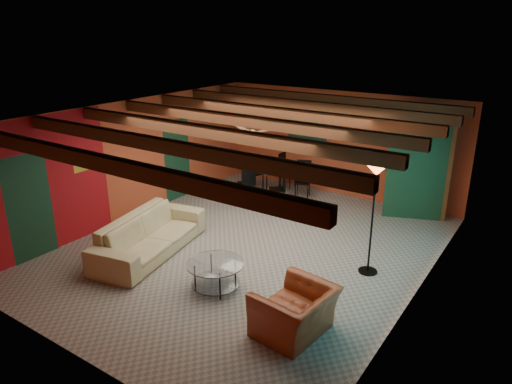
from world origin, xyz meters
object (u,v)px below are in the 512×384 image
Objects in this scene: sofa at (150,235)px; armchair at (295,312)px; armoire at (420,170)px; floor_lamp at (372,219)px; vase at (274,156)px; potted_plant at (427,112)px; dining_table at (274,178)px; coffee_table at (215,276)px.

sofa is 3.68m from armchair.
sofa is at bearing -148.44° from armoire.
sofa is at bearing -156.71° from floor_lamp.
floor_lamp is at bearing -34.97° from vase.
armchair is at bearing -95.54° from floor_lamp.
potted_plant is (0.00, 0.00, 1.32)m from armoire.
sofa is 4.23m from vase.
vase is at bearing -138.82° from armchair.
dining_table reaches higher than armchair.
coffee_table is at bearing -109.04° from potted_plant.
armchair is 2.42m from floor_lamp.
floor_lamp is 4.39m from vase.
potted_plant reaches higher than dining_table.
vase is (-3.49, -0.77, -0.04)m from armoire.
armchair is 0.53× the size of floor_lamp.
armoire is 3.29m from floor_lamp.
vase reaches higher than sofa.
armchair reaches higher than coffee_table.
armoire is 4.99× the size of potted_plant.
vase is at bearing 145.03° from floor_lamp.
dining_table is 0.90× the size of floor_lamp.
sofa is 15.00× the size of vase.
armchair is 0.50× the size of armoire.
sofa is 1.19× the size of armoire.
sofa is 6.52m from potted_plant.
floor_lamp reaches higher than sofa.
armchair is 1.74m from coffee_table.
dining_table is 4.23× the size of potted_plant.
coffee_table is 2.89m from floor_lamp.
sofa is 6.23m from armoire.
coffee_table is 6.00m from potted_plant.
armoire reaches higher than dining_table.
potted_plant is (3.49, 0.77, 1.94)m from dining_table.
potted_plant reaches higher than vase.
floor_lamp is at bearing -88.07° from potted_plant.
armoire is at bearing 91.93° from floor_lamp.
potted_plant is at bearing 12.38° from vase.
floor_lamp is 4.70× the size of potted_plant.
floor_lamp reaches higher than armchair.
armchair is 2.48× the size of potted_plant.
sofa is 4.24m from floor_lamp.
armchair is at bearing -91.16° from potted_plant.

